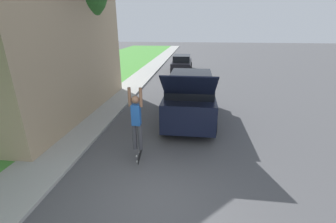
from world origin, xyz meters
name	(u,v)px	position (x,y,z in m)	size (l,w,h in m)	color
ground_plane	(154,198)	(0.00, 0.00, 0.00)	(120.00, 120.00, 0.00)	#49494C
lawn	(27,105)	(-8.00, 6.00, 0.04)	(10.00, 80.00, 0.08)	#478E38
sidewalk	(106,108)	(-3.60, 6.00, 0.05)	(1.80, 80.00, 0.10)	#9E9E99
suv_parked	(190,97)	(0.70, 5.14, 1.09)	(2.16, 5.38, 2.64)	black
car_down_street	(182,63)	(-0.41, 17.12, 0.73)	(1.86, 4.36, 1.50)	black
skateboarder	(136,119)	(-0.74, 1.43, 1.50)	(0.41, 0.22, 1.91)	#38383D
skateboard	(140,154)	(-0.70, 1.46, 0.31)	(0.16, 0.83, 0.24)	black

